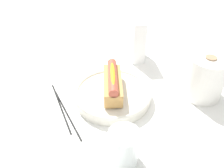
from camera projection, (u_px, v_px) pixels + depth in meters
ground_plane at (113, 99)px, 0.71m from camera, size 2.40×2.40×0.00m
serving_bowl at (112, 94)px, 0.70m from camera, size 0.23×0.23×0.03m
hotdog_front at (112, 82)px, 0.67m from camera, size 0.16×0.09×0.06m
water_glass at (123, 148)px, 0.52m from camera, size 0.07×0.07×0.09m
paper_towel_roll at (205, 78)px, 0.68m from camera, size 0.11×0.11×0.13m
napkin_box at (136, 39)px, 0.85m from camera, size 0.12×0.06×0.15m
chopstick_near at (67, 113)px, 0.66m from camera, size 0.22×0.04×0.01m
chopstick_far at (61, 107)px, 0.68m from camera, size 0.22×0.02×0.01m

